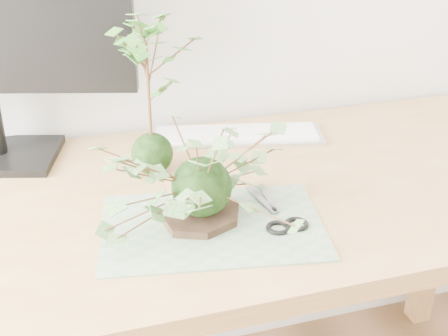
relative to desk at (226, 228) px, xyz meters
The scene contains 7 objects.
desk is the anchor object (origin of this frame).
cutting_mat 0.16m from the desk, 117.45° to the right, with size 0.40×0.27×0.00m, color #648D66.
stone_dish 0.16m from the desk, 127.31° to the right, with size 0.16×0.16×0.01m, color black.
ivy_kokedama 0.25m from the desk, 127.31° to the right, with size 0.39×0.39×0.22m.
maple_kokedama 0.39m from the desk, 135.11° to the left, with size 0.26×0.26×0.37m.
keyboard 0.28m from the desk, 67.52° to the left, with size 0.42×0.21×0.02m.
scissors 0.19m from the desk, 67.31° to the right, with size 0.08×0.18×0.01m.
Camera 1 is at (-0.29, 0.18, 1.35)m, focal length 50.00 mm.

